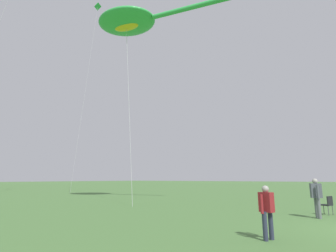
# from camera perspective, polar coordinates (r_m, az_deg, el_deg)

# --- Properties ---
(big_show_kite) EXTENTS (4.95, 11.59, 14.90)m
(big_show_kite) POSITION_cam_1_polar(r_m,az_deg,el_deg) (23.44, -8.46, 21.53)
(big_show_kite) COLOR green
(big_show_kite) RESTS_ON ground
(person_child_front) EXTENTS (0.56, 0.49, 1.67)m
(person_child_front) POSITION_cam_1_polar(r_m,az_deg,el_deg) (13.41, 29.60, -12.94)
(person_child_front) COLOR slate
(person_child_front) RESTS_ON ground
(person_dark_jacket) EXTENTS (0.51, 0.42, 1.48)m
(person_dark_jacket) POSITION_cam_1_polar(r_m,az_deg,el_deg) (8.21, 20.70, -16.39)
(person_dark_jacket) COLOR #282D42
(person_dark_jacket) RESTS_ON ground
(folding_chair) EXTENTS (0.61, 0.61, 0.86)m
(folding_chair) POSITION_cam_1_polar(r_m,az_deg,el_deg) (14.92, 31.39, -14.22)
(folding_chair) COLOR #4C4C51
(folding_chair) RESTS_ON ground
(small_kite_stunt_black) EXTENTS (3.63, 1.56, 26.13)m
(small_kite_stunt_black) POSITION_cam_1_polar(r_m,az_deg,el_deg) (40.59, -15.50, 21.11)
(small_kite_stunt_black) COLOR green
(small_kite_stunt_black) RESTS_ON ground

